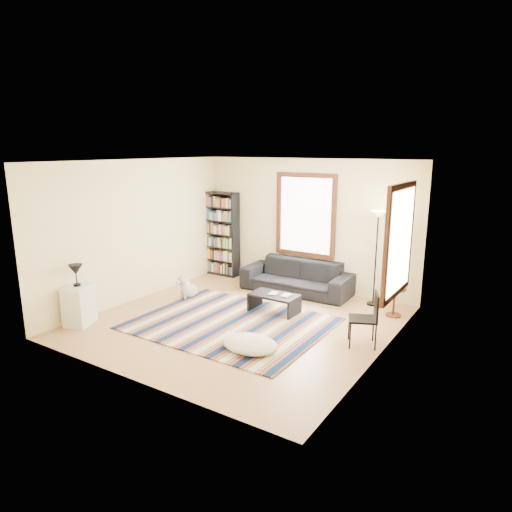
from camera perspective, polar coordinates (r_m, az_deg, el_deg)
The scene contains 21 objects.
floor at distance 8.22m, azimuth -1.90°, elevation -8.51°, with size 5.00×5.00×0.10m, color tan.
ceiling at distance 7.63m, azimuth -2.07°, elevation 12.14°, with size 5.00×5.00×0.10m, color white.
wall_back at distance 9.96m, azimuth 6.39°, elevation 3.99°, with size 5.00×0.10×2.80m, color beige.
wall_front at distance 5.94m, azimuth -16.11°, elevation -2.95°, with size 5.00×0.10×2.80m, color beige.
wall_left at distance 9.46m, azimuth -14.82°, elevation 3.12°, with size 0.10×5.00×2.80m, color beige.
wall_right at distance 6.72m, azimuth 16.22°, elevation -1.08°, with size 0.10×5.00×2.80m, color beige.
window_back at distance 9.86m, azimuth 6.22°, elevation 5.08°, with size 1.20×0.06×1.60m, color white.
window_right at distance 7.45m, azimuth 17.51°, elevation 1.80°, with size 0.06×1.20×1.60m, color white.
rug at distance 8.11m, azimuth -3.17°, elevation -8.39°, with size 3.24×2.59×0.02m, color #0D1F42.
sofa at distance 9.74m, azimuth 5.11°, elevation -2.58°, with size 0.91×2.33×0.68m, color black.
bookshelf at distance 10.96m, azimuth -4.38°, elevation 2.78°, with size 0.90×0.30×2.00m, color black.
coffee_table at distance 8.57m, azimuth 2.29°, elevation -5.94°, with size 0.90×0.50×0.36m, color black.
book_a at distance 8.55m, azimuth 1.72°, elevation -4.63°, with size 0.20×0.15×0.02m, color beige.
book_b at distance 8.48m, azimuth 3.35°, elevation -4.83°, with size 0.15×0.21×0.02m, color beige.
floor_cushion at distance 7.06m, azimuth -0.76°, elevation -10.93°, with size 0.89×0.67×0.22m, color beige.
floor_lamp at distance 9.07m, azimuth 14.74°, elevation -0.34°, with size 0.30×0.30×1.86m, color black, non-canonical shape.
side_table at distance 8.74m, azimuth 16.87°, elevation -5.51°, with size 0.40×0.40×0.54m, color #491F12.
folding_chair at distance 7.32m, azimuth 13.19°, elevation -7.68°, with size 0.42×0.40×0.86m, color black.
white_cabinet at distance 8.54m, azimuth -21.25°, elevation -5.75°, with size 0.38×0.50×0.70m, color silver.
table_lamp at distance 8.39m, azimuth -21.57°, elevation -2.26°, with size 0.24×0.24×0.38m, color black, non-canonical shape.
dog at distance 9.47m, azimuth -8.41°, elevation -3.73°, with size 0.35×0.50×0.50m, color silver, non-canonical shape.
Camera 1 is at (4.34, -6.27, 3.03)m, focal length 32.00 mm.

